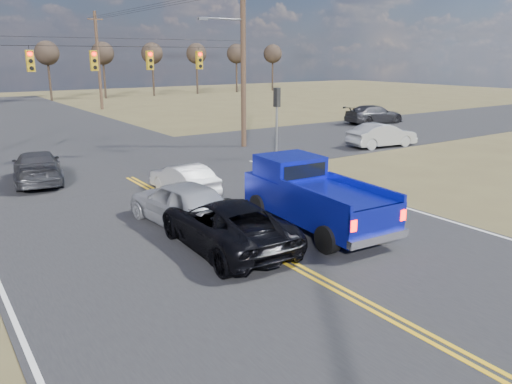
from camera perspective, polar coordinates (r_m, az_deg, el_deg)
ground at (r=12.61m, az=9.19°, el=-10.91°), size 160.00×160.00×0.00m
road_main at (r=20.51m, az=-10.32°, el=-0.60°), size 14.00×120.00×0.02m
road_cross at (r=27.82m, az=-17.15°, el=3.14°), size 120.00×12.00×0.02m
signal_gantry at (r=27.22m, az=-16.84°, el=13.68°), size 19.60×4.83×10.00m
utility_poles at (r=26.32m, az=-17.38°, el=13.96°), size 19.60×58.32×10.00m
treeline at (r=35.94m, az=-22.39°, el=14.46°), size 87.00×117.80×7.40m
pickup_truck at (r=16.52m, az=6.44°, el=-0.47°), size 2.64×5.99×2.20m
silver_suv at (r=16.82m, az=-8.51°, el=-1.23°), size 2.32×4.82×1.59m
black_suv at (r=14.77m, az=-3.50°, el=-3.67°), size 2.67×5.39×1.47m
white_car_queue at (r=20.70m, az=-8.24°, el=1.44°), size 1.48×3.87×1.26m
dgrey_car_queue at (r=24.45m, az=-23.74°, el=2.63°), size 2.77×5.19×1.43m
cross_car_east_near at (r=32.34m, az=14.20°, el=6.31°), size 2.17×4.68×1.49m
cross_car_east_far at (r=43.67m, az=13.35°, el=8.62°), size 2.67×5.52×1.55m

